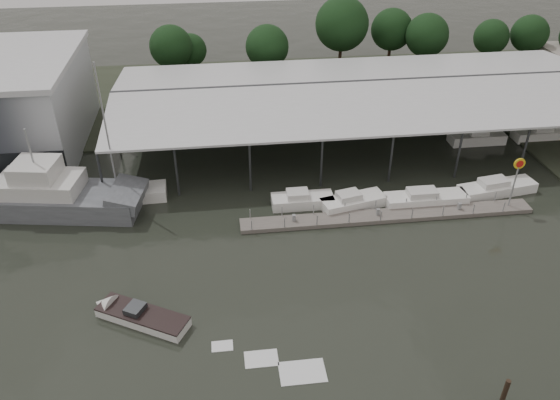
{
  "coord_description": "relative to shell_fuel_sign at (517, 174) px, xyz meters",
  "views": [
    {
      "loc": [
        -0.45,
        -31.07,
        29.3
      ],
      "look_at": [
        4.75,
        10.44,
        2.5
      ],
      "focal_mm": 35.0,
      "sensor_mm": 36.0,
      "label": 1
    }
  ],
  "objects": [
    {
      "name": "ground",
      "position": [
        -27.0,
        -9.99,
        -3.93
      ],
      "size": [
        200.0,
        200.0,
        0.0
      ],
      "primitive_type": "plane",
      "color": "#242820",
      "rests_on": "ground"
    },
    {
      "name": "land_strip_far",
      "position": [
        -27.0,
        32.01,
        -3.83
      ],
      "size": [
        140.0,
        30.0,
        0.3
      ],
      "color": "#33392B",
      "rests_on": "ground"
    },
    {
      "name": "covered_boat_shed",
      "position": [
        -10.0,
        18.01,
        2.2
      ],
      "size": [
        58.24,
        24.0,
        6.96
      ],
      "color": "#B9BBBE",
      "rests_on": "ground"
    },
    {
      "name": "floating_dock",
      "position": [
        -12.0,
        0.01,
        -3.72
      ],
      "size": [
        28.0,
        2.0,
        1.4
      ],
      "color": "slate",
      "rests_on": "ground"
    },
    {
      "name": "shell_fuel_sign",
      "position": [
        0.0,
        0.0,
        0.0
      ],
      "size": [
        1.1,
        0.18,
        5.55
      ],
      "color": "gray",
      "rests_on": "ground"
    },
    {
      "name": "grey_trawler",
      "position": [
        -43.41,
        5.32,
        -2.35
      ],
      "size": [
        17.54,
        7.89,
        8.84
      ],
      "rotation": [
        0.0,
        0.0,
        -0.17
      ],
      "color": "slate",
      "rests_on": "ground"
    },
    {
      "name": "white_sailboat",
      "position": [
        -38.35,
        6.32,
        -3.27
      ],
      "size": [
        10.49,
        3.06,
        14.26
      ],
      "rotation": [
        0.0,
        0.0,
        0.04
      ],
      "color": "white",
      "rests_on": "ground"
    },
    {
      "name": "speedboat_underway",
      "position": [
        -34.42,
        -10.57,
        -3.53
      ],
      "size": [
        17.09,
        10.34,
        2.0
      ],
      "rotation": [
        0.0,
        0.0,
        2.63
      ],
      "color": "white",
      "rests_on": "ground"
    },
    {
      "name": "moored_cruiser_0",
      "position": [
        -19.77,
        3.1,
        -3.31
      ],
      "size": [
        6.02,
        2.22,
        1.7
      ],
      "rotation": [
        0.0,
        0.0,
        -0.0
      ],
      "color": "white",
      "rests_on": "ground"
    },
    {
      "name": "moored_cruiser_1",
      "position": [
        -14.92,
        2.22,
        -3.31
      ],
      "size": [
        6.64,
        3.58,
        1.7
      ],
      "rotation": [
        0.0,
        0.0,
        0.23
      ],
      "color": "white",
      "rests_on": "ground"
    },
    {
      "name": "moored_cruiser_2",
      "position": [
        -7.7,
        1.85,
        -3.31
      ],
      "size": [
        8.11,
        2.23,
        1.7
      ],
      "rotation": [
        0.0,
        0.0,
        -0.0
      ],
      "color": "white",
      "rests_on": "ground"
    },
    {
      "name": "moored_cruiser_3",
      "position": [
        0.12,
        2.9,
        -3.31
      ],
      "size": [
        8.3,
        3.4,
        1.7
      ],
      "rotation": [
        0.0,
        0.0,
        0.15
      ],
      "color": "white",
      "rests_on": "ground"
    },
    {
      "name": "horizon_tree_line",
      "position": [
        -3.43,
        37.75,
        2.41
      ],
      "size": [
        67.2,
        11.82,
        11.8
      ],
      "color": "black",
      "rests_on": "ground"
    }
  ]
}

